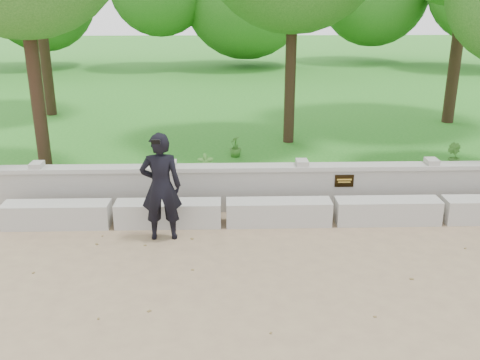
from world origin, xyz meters
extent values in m
plane|color=#8F7857|center=(0.00, 0.00, 0.00)|extent=(80.00, 80.00, 0.00)
cube|color=#1F721A|center=(0.00, 14.00, 0.12)|extent=(40.00, 22.00, 0.25)
cube|color=#AAA7A0|center=(-5.00, 1.90, 0.23)|extent=(1.90, 0.45, 0.45)
cube|color=#AAA7A0|center=(-3.00, 1.90, 0.23)|extent=(1.90, 0.45, 0.45)
cube|color=#AAA7A0|center=(-1.00, 1.90, 0.23)|extent=(1.90, 0.45, 0.45)
cube|color=#AAA7A0|center=(1.00, 1.90, 0.23)|extent=(1.90, 0.45, 0.45)
cube|color=#A09D97|center=(0.00, 2.60, 0.41)|extent=(12.50, 0.25, 0.82)
cube|color=#AAA7A0|center=(0.00, 2.60, 0.86)|extent=(12.50, 0.35, 0.08)
cube|color=black|center=(0.30, 2.46, 0.62)|extent=(0.36, 0.02, 0.24)
imported|color=black|center=(-3.04, 1.36, 0.94)|extent=(0.71, 0.49, 1.87)
cube|color=black|center=(-3.04, 0.98, 1.81)|extent=(0.14, 0.03, 0.07)
cylinder|color=#382619|center=(-7.63, 10.37, 2.66)|extent=(0.33, 0.33, 4.83)
cylinder|color=#382619|center=(-5.85, 4.10, 2.31)|extent=(0.28, 0.28, 4.12)
cylinder|color=#382619|center=(-0.27, 6.72, 2.32)|extent=(0.28, 0.28, 4.15)
cylinder|color=#382619|center=(4.91, 8.90, 2.84)|extent=(0.35, 0.35, 5.17)
imported|color=#376D25|center=(-2.35, 3.30, 0.59)|extent=(0.43, 0.37, 0.68)
imported|color=#376D25|center=(3.15, 4.25, 0.55)|extent=(0.35, 0.39, 0.60)
imported|color=#376D25|center=(-1.71, 5.38, 0.51)|extent=(0.30, 0.32, 0.51)
camera|label=1|loc=(-1.97, -7.06, 3.97)|focal=40.00mm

